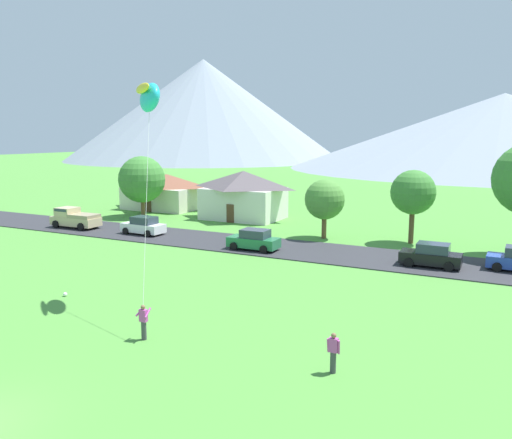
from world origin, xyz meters
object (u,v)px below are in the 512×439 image
kite_flyer_with_kite (149,102)px  watcher_person (333,352)px  house_left_center (243,194)px  pickup_truck_sand_west_side (75,218)px  soccer_ball (65,294)px  tree_near_left (325,200)px  parked_car_black_east_end (431,256)px  parked_car_white_mid_west (143,226)px  parked_car_green_mid_east (254,240)px  tree_left_of_center (413,192)px  house_leftmost (167,190)px  tree_center (142,179)px

kite_flyer_with_kite → watcher_person: kite_flyer_with_kite is taller
house_left_center → watcher_person: 38.46m
pickup_truck_sand_west_side → watcher_person: size_ratio=3.11×
kite_flyer_with_kite → soccer_ball: bearing=-157.4°
tree_near_left → parked_car_black_east_end: bearing=-32.2°
parked_car_white_mid_west → parked_car_green_mid_east: same height
parked_car_black_east_end → kite_flyer_with_kite: size_ratio=0.34×
watcher_person → soccer_ball: bearing=172.0°
parked_car_white_mid_west → watcher_person: size_ratio=2.55×
tree_left_of_center → parked_car_green_mid_east: bearing=-142.0°
parked_car_white_mid_west → parked_car_green_mid_east: 12.43m
tree_left_of_center → house_leftmost: bearing=165.3°
parked_car_black_east_end → kite_flyer_with_kite: kite_flyer_with_kite is taller
tree_near_left → tree_center: (-22.91, 2.67, 0.74)m
parked_car_white_mid_west → parked_car_green_mid_east: size_ratio=1.02×
tree_left_of_center → tree_center: size_ratio=0.92×
tree_center → house_left_center: bearing=19.6°
tree_near_left → tree_left_of_center: tree_left_of_center is taller
watcher_person → parked_car_white_mid_west: bearing=142.2°
parked_car_white_mid_west → parked_car_black_east_end: 26.17m
house_leftmost → parked_car_white_mid_west: 18.13m
house_left_center → parked_car_black_east_end: bearing=-30.6°
tree_left_of_center → tree_center: tree_center is taller
house_leftmost → soccer_ball: (16.66, -32.88, -2.15)m
tree_near_left → house_leftmost: bearing=158.4°
parked_car_black_east_end → watcher_person: size_ratio=2.51×
tree_center → pickup_truck_sand_west_side: bearing=-98.9°
house_leftmost → soccer_ball: bearing=-63.1°
parked_car_green_mid_east → pickup_truck_sand_west_side: pickup_truck_sand_west_side is taller
house_left_center → parked_car_white_mid_west: size_ratio=2.12×
house_left_center → pickup_truck_sand_west_side: bearing=-133.9°
house_left_center → tree_center: size_ratio=1.30×
parked_car_white_mid_west → pickup_truck_sand_west_side: (-8.46, -0.35, 0.19)m
tree_left_of_center → kite_flyer_with_kite: size_ratio=0.52×
house_leftmost → tree_left_of_center: 33.33m
parked_car_black_east_end → pickup_truck_sand_west_side: (-34.62, 0.11, 0.19)m
house_leftmost → tree_center: bearing=-76.3°
house_leftmost → watcher_person: 48.93m
house_left_center → parked_car_black_east_end: size_ratio=2.15×
tree_near_left → watcher_person: bearing=-70.1°
house_leftmost → tree_left_of_center: (32.17, -8.43, 2.20)m
soccer_ball → parked_car_black_east_end: bearing=42.3°
parked_car_green_mid_east → soccer_ball: (-4.49, -15.82, -0.75)m
tree_near_left → parked_car_white_mid_west: bearing=-159.2°
parked_car_green_mid_east → kite_flyer_with_kite: (0.50, -13.74, 10.30)m
tree_left_of_center → watcher_person: size_ratio=3.84×
tree_left_of_center → parked_car_black_east_end: bearing=-70.5°
tree_center → kite_flyer_with_kite: 31.70m
tree_left_of_center → tree_center: (-30.43, 1.33, -0.16)m
house_left_center → soccer_ball: 30.09m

